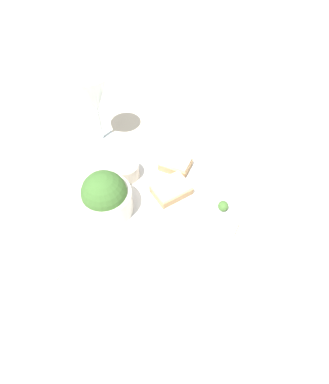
{
  "coord_description": "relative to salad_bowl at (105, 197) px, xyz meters",
  "views": [
    {
      "loc": [
        0.01,
        0.39,
        0.53
      ],
      "look_at": [
        0.0,
        0.0,
        0.03
      ],
      "focal_mm": 28.0,
      "sensor_mm": 36.0,
      "label": 1
    }
  ],
  "objects": [
    {
      "name": "wine_glass",
      "position": [
        0.04,
        -0.23,
        0.07
      ],
      "size": [
        0.08,
        0.08,
        0.18
      ],
      "color": "silver",
      "rests_on": "ground_plane"
    },
    {
      "name": "napkin",
      "position": [
        0.12,
        0.08,
        -0.05
      ],
      "size": [
        0.18,
        0.19,
        0.01
      ],
      "color": "white",
      "rests_on": "ground_plane"
    },
    {
      "name": "cheese_toast_far",
      "position": [
        -0.15,
        -0.12,
        -0.03
      ],
      "size": [
        0.08,
        0.07,
        0.03
      ],
      "color": "tan",
      "rests_on": "dinner_plate"
    },
    {
      "name": "cheese_toast_near",
      "position": [
        -0.13,
        -0.04,
        -0.03
      ],
      "size": [
        0.1,
        0.09,
        0.03
      ],
      "color": "tan",
      "rests_on": "dinner_plate"
    },
    {
      "name": "ground_plane",
      "position": [
        -0.12,
        -0.03,
        -0.06
      ],
      "size": [
        4.0,
        4.0,
        0.0
      ],
      "primitive_type": "plane",
      "color": "beige"
    },
    {
      "name": "garnish",
      "position": [
        -0.24,
        0.0,
        -0.03
      ],
      "size": [
        0.02,
        0.02,
        0.02
      ],
      "color": "#477533",
      "rests_on": "dinner_plate"
    },
    {
      "name": "fork",
      "position": [
        -0.36,
        -0.2,
        -0.05
      ],
      "size": [
        0.12,
        0.15,
        0.01
      ],
      "color": "silver",
      "rests_on": "ground_plane"
    },
    {
      "name": "sauce_ramekin",
      "position": [
        -0.03,
        -0.09,
        -0.02
      ],
      "size": [
        0.06,
        0.06,
        0.04
      ],
      "color": "beige",
      "rests_on": "dinner_plate"
    },
    {
      "name": "salad_bowl",
      "position": [
        0.0,
        0.0,
        0.0
      ],
      "size": [
        0.11,
        0.11,
        0.1
      ],
      "color": "silver",
      "rests_on": "dinner_plate"
    },
    {
      "name": "dinner_plate",
      "position": [
        -0.12,
        -0.03,
        -0.05
      ],
      "size": [
        0.33,
        0.33,
        0.01
      ],
      "color": "white",
      "rests_on": "ground_plane"
    }
  ]
}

